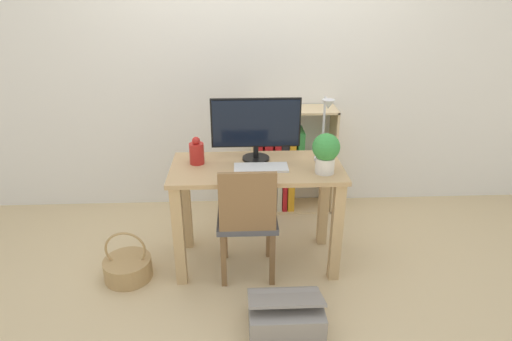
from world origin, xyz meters
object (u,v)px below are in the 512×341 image
Objects in this scene: monitor at (256,125)px; basket at (128,267)px; storage_box at (286,318)px; chair at (247,218)px; bookshelf at (280,164)px; desk_lamp at (325,124)px; keyboard at (261,168)px; vase at (197,152)px; potted_plant at (326,151)px.

basket is (-0.90, -0.28, -0.92)m from monitor.
basket reaches higher than storage_box.
chair is 2.32× the size of basket.
chair is at bearing -107.88° from bookshelf.
storage_box is at bearing -94.10° from bookshelf.
monitor is 1.65× the size of basket.
bookshelf is at bearing 39.90° from basket.
desk_lamp is 1.05× the size of storage_box.
chair is 0.91× the size of bookshelf.
bookshelf is at bearing 75.63° from keyboard.
desk_lamp is at bearing 67.11° from storage_box.
vase is at bearing 134.24° from chair.
basket is at bearing -163.04° from monitor.
vase is 0.20× the size of bookshelf.
desk_lamp reaches higher than bookshelf.
potted_plant reaches higher than bookshelf.
desk_lamp is 1.24× the size of basket.
desk_lamp is at bearing -74.98° from bookshelf.
desk_lamp is at bearing -2.66° from vase.
monitor is 1.70× the size of keyboard.
keyboard is 0.42× the size of chair.
chair is 1.02m from bookshelf.
desk_lamp is 0.20m from potted_plant.
desk_lamp is at bearing 83.07° from potted_plant.
keyboard is at bearing -14.83° from vase.
vase reaches higher than keyboard.
vase is 0.22× the size of chair.
monitor is 0.50m from potted_plant.
monitor reaches higher than keyboard.
desk_lamp reaches higher than monitor.
vase is 1.20m from storage_box.
potted_plant reaches higher than vase.
desk_lamp is at bearing 10.89° from chair.
potted_plant is (-0.02, -0.15, -0.13)m from desk_lamp.
basket is (-0.50, -0.22, -0.76)m from vase.
keyboard is at bearing -170.15° from desk_lamp.
chair is at bearing -1.12° from basket.
monitor is 0.71× the size of chair.
monitor is at bearing 150.24° from potted_plant.
desk_lamp is 1.00m from bookshelf.
basket is (-0.83, 0.02, -0.38)m from chair.
bookshelf reaches higher than chair.
vase is (-0.43, 0.11, 0.07)m from keyboard.
chair is (-0.10, -0.13, -0.31)m from keyboard.
bookshelf is 2.15× the size of storage_box.
bookshelf reaches higher than basket.
storage_box is at bearing -79.63° from chair.
chair is at bearing -35.77° from vase.
keyboard is (0.02, -0.17, -0.24)m from monitor.
bookshelf is at bearing 85.90° from storage_box.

